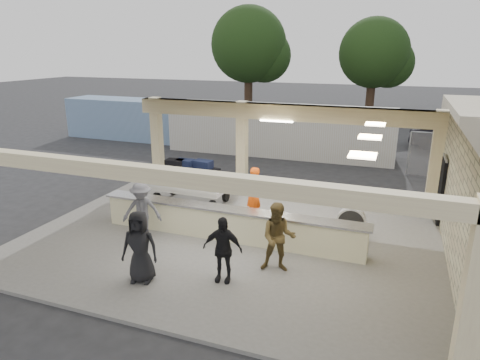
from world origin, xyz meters
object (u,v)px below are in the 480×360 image
at_px(baggage_counter, 228,224).
at_px(baggage_handler, 253,194).
at_px(passenger_c, 142,211).
at_px(passenger_d, 140,247).
at_px(passenger_b, 222,249).
at_px(container_white, 279,130).
at_px(passenger_a, 278,238).
at_px(drum_fan, 351,221).
at_px(container_blue, 139,119).
at_px(luggage_cart, 190,179).
at_px(car_dark, 453,136).

relative_size(baggage_counter, baggage_handler, 4.52).
relative_size(passenger_c, passenger_d, 0.97).
height_order(passenger_c, passenger_d, passenger_d).
bearing_deg(passenger_d, passenger_b, 7.33).
height_order(baggage_handler, passenger_c, baggage_handler).
height_order(passenger_c, container_white, container_white).
height_order(baggage_handler, passenger_d, baggage_handler).
relative_size(passenger_a, passenger_b, 1.09).
bearing_deg(passenger_c, passenger_b, -47.88).
distance_m(drum_fan, passenger_d, 6.28).
bearing_deg(drum_fan, passenger_a, -119.46).
xyz_separation_m(drum_fan, passenger_b, (-2.65, -3.65, 0.33)).
bearing_deg(passenger_d, drum_fan, 30.75).
distance_m(passenger_d, container_blue, 18.15).
bearing_deg(passenger_a, drum_fan, 47.74).
relative_size(passenger_c, container_white, 0.14).
height_order(baggage_handler, passenger_b, baggage_handler).
relative_size(drum_fan, baggage_handler, 0.52).
xyz_separation_m(luggage_cart, car_dark, (9.90, 13.35, -0.25)).
distance_m(drum_fan, container_blue, 18.07).
height_order(car_dark, container_blue, container_blue).
xyz_separation_m(baggage_handler, passenger_d, (-1.32, -4.61, -0.00)).
xyz_separation_m(baggage_handler, container_blue, (-11.26, 10.57, 0.23)).
relative_size(baggage_counter, passenger_b, 4.91).
bearing_deg(passenger_c, passenger_d, -82.00).
bearing_deg(luggage_cart, baggage_counter, -43.46).
xyz_separation_m(passenger_d, car_dark, (8.52, 18.74, -0.24)).
bearing_deg(container_white, passenger_c, -94.67).
distance_m(passenger_b, passenger_c, 3.48).
height_order(passenger_d, container_white, container_white).
bearing_deg(luggage_cart, container_blue, 132.11).
height_order(drum_fan, passenger_a, passenger_a).
xyz_separation_m(luggage_cart, passenger_a, (4.37, -3.74, -0.00)).
height_order(luggage_cart, passenger_b, passenger_b).
distance_m(car_dark, container_white, 10.06).
bearing_deg(container_blue, passenger_a, -45.60).
xyz_separation_m(baggage_handler, container_white, (-1.83, 9.72, 0.31)).
relative_size(car_dark, container_white, 0.38).
bearing_deg(passenger_c, baggage_counter, -4.73).
height_order(passenger_a, car_dark, passenger_a).
bearing_deg(drum_fan, passenger_b, -126.03).
height_order(luggage_cart, baggage_handler, baggage_handler).
bearing_deg(passenger_d, luggage_cart, 91.14).
distance_m(passenger_b, container_white, 13.85).
xyz_separation_m(passenger_b, container_blue, (-11.81, 14.48, 0.30)).
xyz_separation_m(passenger_d, container_white, (-0.52, 14.34, 0.31)).
xyz_separation_m(drum_fan, car_dark, (4.01, 14.38, 0.15)).
xyz_separation_m(drum_fan, baggage_handler, (-3.19, 0.26, 0.40)).
distance_m(passenger_a, passenger_c, 4.33).
bearing_deg(container_blue, drum_fan, -36.14).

